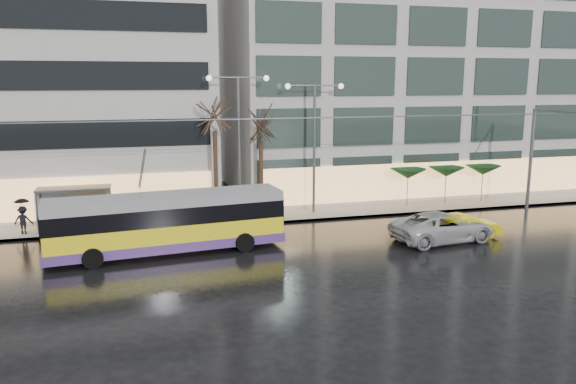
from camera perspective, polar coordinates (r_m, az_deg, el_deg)
name	(u,v)px	position (r m, az deg, el deg)	size (l,w,h in m)	color
ground	(240,277)	(26.17, -4.90, -8.58)	(140.00, 140.00, 0.00)	black
sidewalk	(232,207)	(39.74, -5.69, -1.57)	(80.00, 10.00, 0.15)	gray
kerb	(245,224)	(35.00, -4.34, -3.31)	(80.00, 0.10, 0.15)	slate
building_right	(423,34)	(49.26, 13.59, 15.37)	(32.00, 14.00, 25.00)	#ABA9A4
trolleybus	(167,225)	(29.84, -12.16, -3.25)	(12.27, 5.07, 5.61)	yellow
catenary	(231,161)	(32.94, -5.79, 3.16)	(42.24, 5.12, 7.00)	#595B60
bus_shelter	(68,199)	(35.84, -21.43, -0.63)	(4.20, 1.60, 2.51)	#595B60
street_lamp_near	(239,127)	(35.72, -5.02, 6.61)	(3.96, 0.36, 9.03)	#595B60
street_lamp_far	(314,129)	(36.95, 2.69, 6.36)	(3.96, 0.36, 8.53)	#595B60
tree_a	(214,109)	(35.61, -7.51, 8.31)	(3.20, 3.20, 8.40)	black
tree_b	(261,120)	(36.37, -2.80, 7.37)	(3.20, 3.20, 7.70)	black
parasol_a	(408,174)	(40.22, 12.10, 1.83)	(2.50, 2.50, 2.65)	#595B60
parasol_b	(446,172)	(41.67, 15.78, 1.98)	(2.50, 2.50, 2.65)	#595B60
parasol_c	(483,170)	(43.28, 19.19, 2.11)	(2.50, 2.50, 2.65)	#595B60
taxi_b	(465,226)	(33.78, 17.56, -3.32)	(1.41, 4.04, 1.33)	yellow
sedan_silver	(443,227)	(32.60, 15.45, -3.43)	(2.73, 5.92, 1.65)	#B3B3B8
pedestrian_a	(94,203)	(35.68, -19.13, -1.09)	(0.99, 1.01, 2.19)	black
pedestrian_b	(110,213)	(35.82, -17.60, -2.04)	(0.78, 0.61, 1.59)	black
pedestrian_c	(23,215)	(35.74, -25.34, -2.12)	(1.14, 0.96, 2.11)	black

